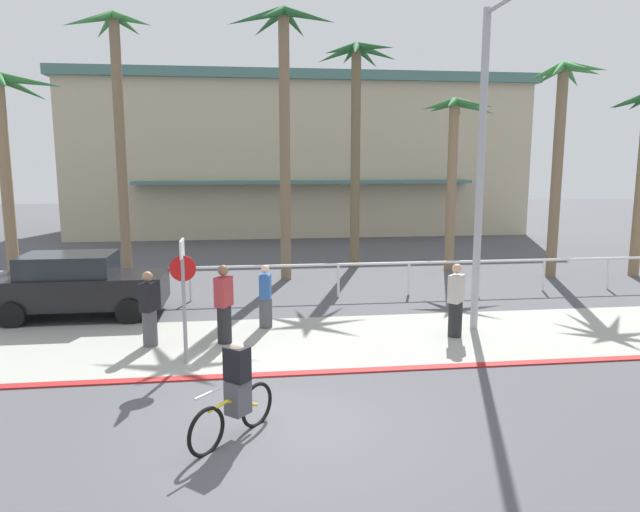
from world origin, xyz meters
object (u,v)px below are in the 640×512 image
(palm_tree_5, at_px, (561,117))
(pedestrian_3, at_px, (224,307))
(palm_tree_0, at_px, (2,130))
(palm_tree_4, at_px, (455,145))
(palm_tree_3, at_px, (357,105))
(stop_sign_bike_lane, at_px, (183,283))
(palm_tree_1, at_px, (116,93))
(pedestrian_0, at_px, (265,299))
(pedestrian_2, at_px, (149,312))
(car_black_1, at_px, (77,285))
(streetlight_curb, at_px, (485,153))
(palm_tree_2, at_px, (284,88))
(pedestrian_1, at_px, (456,303))
(cyclist_yellow_0, at_px, (236,393))

(palm_tree_5, xyz_separation_m, pedestrian_3, (-11.30, -6.37, -4.73))
(palm_tree_0, bearing_deg, palm_tree_4, 5.97)
(palm_tree_3, bearing_deg, palm_tree_0, -167.95)
(stop_sign_bike_lane, relative_size, palm_tree_1, 0.28)
(pedestrian_0, distance_m, pedestrian_2, 2.84)
(palm_tree_3, bearing_deg, car_black_1, -144.08)
(streetlight_curb, distance_m, palm_tree_2, 8.38)
(palm_tree_4, relative_size, car_black_1, 1.45)
(palm_tree_3, xyz_separation_m, pedestrian_1, (0.64, -9.24, -5.31))
(pedestrian_1, relative_size, pedestrian_2, 1.03)
(palm_tree_3, bearing_deg, palm_tree_4, -14.29)
(streetlight_curb, bearing_deg, pedestrian_3, -178.61)
(palm_tree_1, height_order, pedestrian_0, palm_tree_1)
(palm_tree_1, height_order, palm_tree_5, palm_tree_1)
(stop_sign_bike_lane, distance_m, palm_tree_2, 9.96)
(palm_tree_0, distance_m, palm_tree_4, 15.20)
(cyclist_yellow_0, bearing_deg, pedestrian_3, 94.12)
(palm_tree_0, height_order, pedestrian_0, palm_tree_0)
(pedestrian_1, bearing_deg, palm_tree_1, 135.49)
(palm_tree_2, distance_m, palm_tree_5, 9.51)
(palm_tree_4, relative_size, pedestrian_2, 3.74)
(stop_sign_bike_lane, bearing_deg, car_black_1, 128.00)
(palm_tree_3, height_order, pedestrian_3, palm_tree_3)
(stop_sign_bike_lane, distance_m, pedestrian_3, 1.67)
(palm_tree_1, distance_m, palm_tree_5, 15.42)
(pedestrian_2, bearing_deg, pedestrian_3, -0.13)
(palm_tree_1, height_order, cyclist_yellow_0, palm_tree_1)
(palm_tree_4, distance_m, palm_tree_5, 3.69)
(pedestrian_0, bearing_deg, pedestrian_3, -130.50)
(streetlight_curb, relative_size, palm_tree_4, 1.18)
(streetlight_curb, distance_m, pedestrian_1, 3.55)
(stop_sign_bike_lane, distance_m, palm_tree_1, 11.63)
(palm_tree_3, xyz_separation_m, cyclist_yellow_0, (-4.37, -13.64, -5.43))
(palm_tree_0, relative_size, palm_tree_2, 0.75)
(car_black_1, bearing_deg, pedestrian_3, -35.73)
(cyclist_yellow_0, relative_size, pedestrian_0, 0.94)
(stop_sign_bike_lane, bearing_deg, pedestrian_2, 125.67)
(pedestrian_0, distance_m, pedestrian_1, 4.57)
(streetlight_curb, height_order, palm_tree_5, streetlight_curb)
(palm_tree_4, bearing_deg, pedestrian_1, -109.02)
(pedestrian_1, bearing_deg, cyclist_yellow_0, -138.74)
(palm_tree_0, distance_m, pedestrian_2, 9.43)
(palm_tree_2, height_order, cyclist_yellow_0, palm_tree_2)
(palm_tree_0, xyz_separation_m, pedestrian_0, (7.86, -5.45, -4.30))
(pedestrian_3, bearing_deg, pedestrian_1, -1.99)
(streetlight_curb, distance_m, palm_tree_1, 13.39)
(palm_tree_1, relative_size, palm_tree_5, 1.24)
(palm_tree_0, relative_size, pedestrian_2, 3.98)
(streetlight_curb, bearing_deg, palm_tree_0, 153.53)
(palm_tree_3, xyz_separation_m, palm_tree_5, (6.60, -2.69, -0.55))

